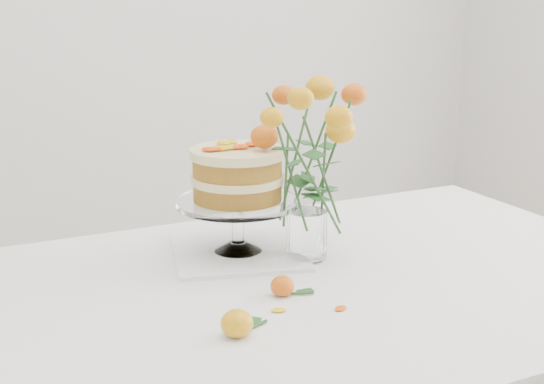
{
  "coord_description": "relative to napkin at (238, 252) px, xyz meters",
  "views": [
    {
      "loc": [
        -0.66,
        -1.18,
        1.29
      ],
      "look_at": [
        -0.01,
        0.15,
        0.9
      ],
      "focal_mm": 50.0,
      "sensor_mm": 36.0,
      "label": 1
    }
  ],
  "objects": [
    {
      "name": "table",
      "position": [
        0.07,
        -0.2,
        -0.09
      ],
      "size": [
        1.43,
        0.93,
        0.76
      ],
      "color": "tan",
      "rests_on": "ground"
    },
    {
      "name": "napkin",
      "position": [
        0.0,
        0.0,
        0.0
      ],
      "size": [
        0.32,
        0.32,
        0.01
      ],
      "primitive_type": "cube",
      "rotation": [
        0.0,
        0.0,
        -0.25
      ],
      "color": "white",
      "rests_on": "table"
    },
    {
      "name": "stray_petal_b",
      "position": [
        0.05,
        -0.34,
        -0.0
      ],
      "size": [
        0.03,
        0.02,
        0.0
      ],
      "primitive_type": "ellipsoid",
      "color": "yellow",
      "rests_on": "table"
    },
    {
      "name": "loose_rose_far",
      "position": [
        -0.02,
        -0.24,
        0.01
      ],
      "size": [
        0.07,
        0.05,
        0.04
      ],
      "rotation": [
        0.0,
        0.0,
        -0.42
      ],
      "color": "#BD4609",
      "rests_on": "table"
    },
    {
      "name": "loose_rose_near",
      "position": [
        -0.15,
        -0.35,
        0.02
      ],
      "size": [
        0.09,
        0.05,
        0.04
      ],
      "rotation": [
        0.0,
        0.0,
        0.37
      ],
      "color": "yellow",
      "rests_on": "table"
    },
    {
      "name": "stray_petal_a",
      "position": [
        -0.05,
        -0.3,
        -0.0
      ],
      "size": [
        0.03,
        0.02,
        0.0
      ],
      "primitive_type": "ellipsoid",
      "color": "yellow",
      "rests_on": "table"
    },
    {
      "name": "cake_stand",
      "position": [
        0.0,
        0.0,
        0.16
      ],
      "size": [
        0.25,
        0.25,
        0.23
      ],
      "rotation": [
        0.0,
        0.0,
        0.07
      ],
      "color": "white",
      "rests_on": "napkin"
    },
    {
      "name": "rose_vase",
      "position": [
        0.11,
        -0.09,
        0.24
      ],
      "size": [
        0.31,
        0.31,
        0.41
      ],
      "rotation": [
        0.0,
        0.0,
        0.19
      ],
      "color": "white",
      "rests_on": "table"
    }
  ]
}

